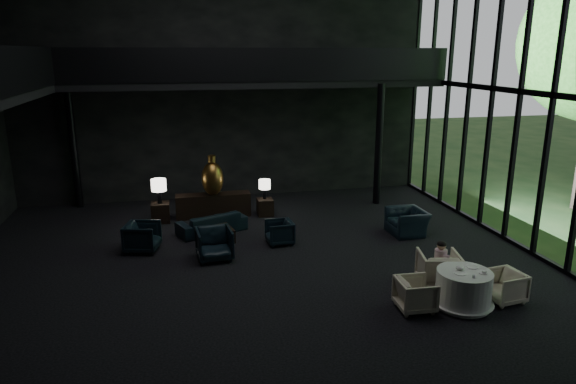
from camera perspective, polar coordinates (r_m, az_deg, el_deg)
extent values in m
cube|color=black|center=(12.87, -3.71, -7.48)|extent=(14.00, 12.00, 0.02)
cube|color=black|center=(17.85, -6.95, 12.06)|extent=(14.00, 0.04, 8.00)
cube|color=black|center=(6.08, 4.36, 6.03)|extent=(14.00, 0.04, 8.00)
cube|color=black|center=(16.99, -3.17, 11.99)|extent=(12.00, 2.00, 0.25)
cube|color=black|center=(12.20, -28.57, 11.74)|extent=(0.06, 12.00, 1.00)
cube|color=black|center=(15.98, -2.61, 13.94)|extent=(12.00, 0.06, 1.00)
cylinder|color=black|center=(17.99, -22.73, 4.59)|extent=(0.24, 0.24, 4.00)
cylinder|color=black|center=(17.30, 10.05, 5.16)|extent=(0.24, 0.24, 4.00)
cube|color=black|center=(16.15, -8.30, -1.45)|extent=(2.30, 0.52, 0.73)
ellipsoid|color=#996529|center=(15.79, -8.39, 1.47)|extent=(0.66, 0.66, 1.03)
cylinder|color=#996529|center=(15.65, -8.48, 3.67)|extent=(0.23, 0.23, 0.21)
cube|color=black|center=(15.96, -13.98, -2.22)|extent=(0.54, 0.54, 0.59)
cylinder|color=black|center=(15.80, -14.09, -0.54)|extent=(0.13, 0.13, 0.39)
cylinder|color=white|center=(15.71, -14.18, 0.76)|extent=(0.44, 0.44, 0.35)
cube|color=black|center=(16.14, -2.56, -1.69)|extent=(0.48, 0.48, 0.53)
cylinder|color=black|center=(16.06, -2.60, -0.19)|extent=(0.11, 0.11, 0.32)
cylinder|color=white|center=(15.99, -2.62, 0.86)|extent=(0.37, 0.37, 0.29)
imported|color=black|center=(14.74, -8.47, -3.14)|extent=(1.88, 1.16, 0.71)
imported|color=black|center=(13.74, -15.89, -4.58)|extent=(0.99, 1.02, 0.88)
imported|color=black|center=(13.75, -0.95, -4.51)|extent=(0.60, 0.64, 0.63)
imported|color=#192A32|center=(12.82, -8.19, -5.37)|extent=(1.01, 0.96, 0.97)
imported|color=black|center=(14.82, 13.12, -2.81)|extent=(0.73, 1.10, 0.94)
cube|color=black|center=(14.12, -7.91, -4.70)|extent=(0.96, 0.96, 0.36)
cylinder|color=white|center=(11.07, 18.90, -10.13)|extent=(1.09, 1.09, 0.75)
cone|color=white|center=(11.21, 18.75, -11.64)|extent=(1.24, 1.24, 0.10)
imported|color=beige|center=(11.76, 16.41, -7.84)|extent=(1.10, 1.05, 0.96)
imported|color=beige|center=(11.59, 22.87, -9.63)|extent=(0.67, 0.71, 0.66)
imported|color=silver|center=(10.67, 13.99, -10.94)|extent=(0.64, 0.68, 0.68)
cylinder|color=#F0ADBA|center=(11.74, 16.59, -7.02)|extent=(0.27, 0.27, 0.39)
sphere|color=#D8A884|center=(11.64, 16.70, -5.70)|extent=(0.19, 0.19, 0.19)
ellipsoid|color=black|center=(11.62, 16.71, -5.56)|extent=(0.20, 0.20, 0.14)
cylinder|color=white|center=(10.79, 18.59, -8.56)|extent=(0.31, 0.31, 0.01)
cylinder|color=white|center=(11.16, 19.79, -7.85)|extent=(0.25, 0.25, 0.02)
cylinder|color=white|center=(10.96, 20.86, -8.41)|extent=(0.19, 0.19, 0.01)
cylinder|color=white|center=(10.93, 20.98, -8.25)|extent=(0.10, 0.10, 0.07)
ellipsoid|color=white|center=(10.94, 18.57, -8.03)|extent=(0.17, 0.17, 0.08)
cylinder|color=#99999E|center=(10.67, 19.94, -8.80)|extent=(0.06, 0.06, 0.07)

